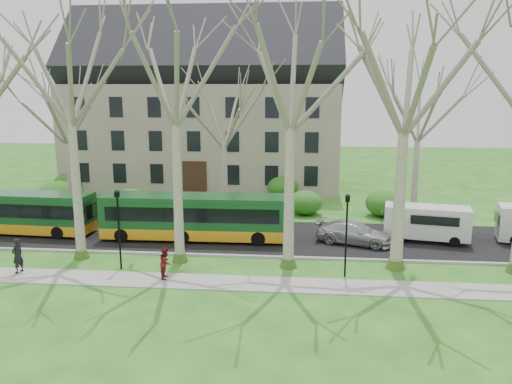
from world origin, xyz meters
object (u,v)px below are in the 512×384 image
at_px(van_a, 426,224).
at_px(pedestrian_a, 18,255).
at_px(bus_lead, 10,212).
at_px(sedan, 354,233).
at_px(bus_follow, 195,216).
at_px(pedestrian_b, 166,263).

distance_m(van_a, pedestrian_a, 24.07).
xyz_separation_m(bus_lead, sedan, (22.90, -0.44, -0.73)).
xyz_separation_m(sedan, pedestrian_a, (-18.19, -6.79, 0.25)).
bearing_deg(van_a, pedestrian_a, -150.48).
bearing_deg(bus_lead, bus_follow, 1.36).
xyz_separation_m(bus_lead, bus_follow, (12.75, -0.40, 0.07)).
bearing_deg(pedestrian_a, sedan, 123.99).
xyz_separation_m(van_a, pedestrian_a, (-22.79, -7.75, -0.19)).
height_order(bus_lead, sedan, bus_lead).
height_order(van_a, pedestrian_b, van_a).
xyz_separation_m(bus_follow, pedestrian_b, (-0.06, -6.88, -0.67)).
relative_size(van_a, pedestrian_b, 3.18).
relative_size(sedan, van_a, 0.92).
bearing_deg(pedestrian_a, pedestrian_b, 103.13).
height_order(bus_follow, van_a, bus_follow).
relative_size(bus_lead, pedestrian_a, 6.06).
distance_m(bus_follow, van_a, 14.77).
height_order(bus_follow, pedestrian_b, bus_follow).
bearing_deg(pedestrian_b, bus_lead, 57.84).
bearing_deg(bus_follow, sedan, -0.91).
bearing_deg(pedestrian_a, bus_lead, -133.43).
height_order(bus_follow, sedan, bus_follow).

